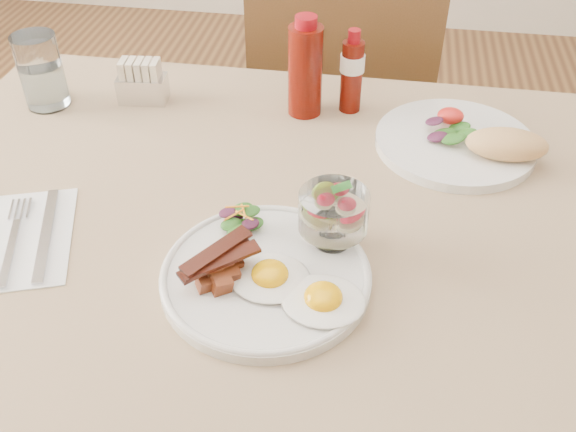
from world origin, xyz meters
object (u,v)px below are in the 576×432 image
(second_plate, at_px, (467,142))
(water_glass, at_px, (42,75))
(ketchup_bottle, at_px, (305,69))
(sugar_caddy, at_px, (142,83))
(main_plate, at_px, (266,276))
(hot_sauce_bottle, at_px, (352,72))
(table, at_px, (305,253))
(chair_far, at_px, (341,116))
(fruit_cup, at_px, (333,212))

(second_plate, bearing_deg, water_glass, 177.54)
(ketchup_bottle, xyz_separation_m, sugar_caddy, (-0.31, -0.01, -0.05))
(main_plate, distance_m, hot_sauce_bottle, 0.48)
(main_plate, xyz_separation_m, second_plate, (0.28, 0.36, 0.01))
(hot_sauce_bottle, height_order, sugar_caddy, hot_sauce_bottle)
(second_plate, bearing_deg, hot_sauce_bottle, 152.85)
(table, bearing_deg, sugar_caddy, 141.56)
(main_plate, bearing_deg, ketchup_bottle, 91.55)
(water_glass, bearing_deg, table, -24.27)
(hot_sauce_bottle, bearing_deg, chair_far, 96.12)
(main_plate, relative_size, sugar_caddy, 2.97)
(main_plate, bearing_deg, second_plate, 52.34)
(fruit_cup, bearing_deg, second_plate, 55.09)
(main_plate, xyz_separation_m, fruit_cup, (0.08, 0.08, 0.06))
(table, distance_m, second_plate, 0.34)
(main_plate, xyz_separation_m, sugar_caddy, (-0.32, 0.44, 0.03))
(second_plate, distance_m, water_glass, 0.77)
(main_plate, height_order, sugar_caddy, sugar_caddy)
(sugar_caddy, bearing_deg, second_plate, -12.77)
(sugar_caddy, bearing_deg, hot_sauce_bottle, -0.95)
(table, relative_size, sugar_caddy, 14.10)
(chair_far, bearing_deg, fruit_cup, -86.34)
(water_glass, bearing_deg, chair_far, 39.14)
(table, distance_m, main_plate, 0.19)
(main_plate, bearing_deg, chair_far, 87.79)
(main_plate, height_order, water_glass, water_glass)
(hot_sauce_bottle, xyz_separation_m, water_glass, (-0.56, -0.07, -0.02))
(chair_far, bearing_deg, table, -90.00)
(chair_far, bearing_deg, main_plate, -92.21)
(table, distance_m, fruit_cup, 0.18)
(sugar_caddy, xyz_separation_m, water_glass, (-0.17, -0.04, 0.02))
(second_plate, bearing_deg, table, -140.44)
(chair_far, xyz_separation_m, second_plate, (0.25, -0.46, 0.25))
(ketchup_bottle, bearing_deg, hot_sauce_bottle, 15.74)
(chair_far, xyz_separation_m, ketchup_bottle, (-0.04, -0.38, 0.31))
(second_plate, distance_m, sugar_caddy, 0.60)
(hot_sauce_bottle, bearing_deg, table, -96.96)
(table, relative_size, fruit_cup, 13.80)
(fruit_cup, bearing_deg, table, 120.42)
(fruit_cup, height_order, sugar_caddy, fruit_cup)
(table, relative_size, chair_far, 1.43)
(chair_far, distance_m, ketchup_bottle, 0.49)
(hot_sauce_bottle, distance_m, water_glass, 0.57)
(table, bearing_deg, water_glass, 155.73)
(main_plate, bearing_deg, water_glass, 141.43)
(ketchup_bottle, bearing_deg, water_glass, -173.98)
(ketchup_bottle, bearing_deg, chair_far, 83.39)
(chair_far, bearing_deg, hot_sauce_bottle, -83.88)
(fruit_cup, bearing_deg, chair_far, 93.66)
(table, relative_size, ketchup_bottle, 7.24)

